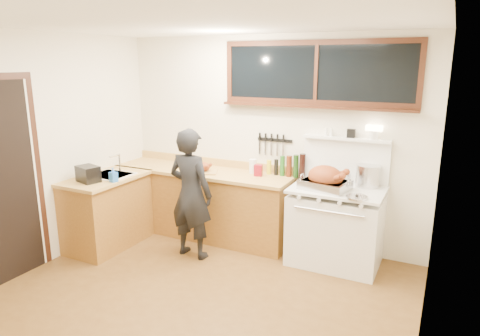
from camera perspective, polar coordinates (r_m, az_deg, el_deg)
The scene contains 19 objects.
ground_plane at distance 4.43m, azimuth -5.71°, elevation -17.13°, with size 4.00×3.50×0.02m, color #593917.
room_shell at distance 3.85m, azimuth -6.31°, elevation 4.58°, with size 4.10×3.60×2.65m.
counter_back at distance 5.74m, azimuth -4.97°, elevation -4.54°, with size 2.44×0.64×1.00m.
counter_left at distance 5.65m, azimuth -17.25°, elevation -5.48°, with size 0.64×1.09×0.90m.
sink_unit at distance 5.58m, azimuth -16.86°, elevation -1.45°, with size 0.50×0.45×0.37m.
vintage_stove at distance 5.06m, azimuth 12.68°, elevation -7.30°, with size 1.02×0.74×1.59m.
back_window at distance 5.13m, azimuth 10.06°, elevation 11.43°, with size 2.32×0.13×0.77m.
knife_strip at distance 5.39m, azimuth 4.47°, elevation 3.65°, with size 0.46×0.03×0.28m.
man at distance 5.04m, azimuth -6.58°, elevation -3.43°, with size 0.59×0.41×1.55m.
soap_bottle at distance 5.23m, azimuth -16.54°, elevation -0.86°, with size 0.09×0.09×0.17m.
toaster at distance 5.32m, azimuth -19.60°, elevation -0.75°, with size 0.31×0.26×0.19m.
cutting_board at distance 5.46m, azimuth -5.02°, elevation -0.07°, with size 0.45×0.41×0.13m.
roast_turkey at distance 4.82m, azimuth 11.35°, elevation -1.54°, with size 0.56×0.46×0.27m.
stockpot at distance 5.03m, azimuth 16.67°, elevation -1.00°, with size 0.35×0.35×0.25m.
saucepan at distance 5.18m, azimuth 13.77°, elevation -1.19°, with size 0.18×0.27×0.11m.
pot_lid at distance 4.59m, azimuth 15.29°, elevation -3.77°, with size 0.23×0.23×0.04m.
coffee_tin at distance 5.28m, azimuth 2.45°, elevation -0.31°, with size 0.11×0.09×0.14m.
pitcher at distance 5.41m, azimuth 1.72°, elevation 0.24°, with size 0.10×0.10×0.18m.
bottle_cluster at distance 5.27m, azimuth 6.60°, elevation 0.22°, with size 0.50×0.07×0.30m.
Camera 1 is at (2.05, -3.20, 2.27)m, focal length 32.00 mm.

